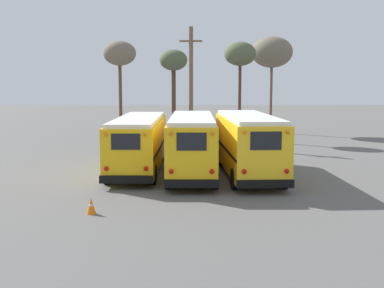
# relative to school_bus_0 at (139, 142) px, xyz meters

# --- Properties ---
(ground_plane) EXTENTS (160.00, 160.00, 0.00)m
(ground_plane) POSITION_rel_school_bus_0_xyz_m (2.99, -0.78, -1.64)
(ground_plane) COLOR #5B5956
(school_bus_0) EXTENTS (2.60, 10.22, 3.02)m
(school_bus_0) POSITION_rel_school_bus_0_xyz_m (0.00, 0.00, 0.00)
(school_bus_0) COLOR yellow
(school_bus_0) RESTS_ON ground
(school_bus_1) EXTENTS (2.52, 9.72, 3.19)m
(school_bus_1) POSITION_rel_school_bus_0_xyz_m (2.99, -1.27, 0.09)
(school_bus_1) COLOR yellow
(school_bus_1) RESTS_ON ground
(school_bus_2) EXTENTS (3.06, 9.71, 3.24)m
(school_bus_2) POSITION_rel_school_bus_0_xyz_m (5.98, -1.36, 0.12)
(school_bus_2) COLOR yellow
(school_bus_2) RESTS_ON ground
(utility_pole) EXTENTS (1.80, 0.34, 9.29)m
(utility_pole) POSITION_rel_school_bus_0_xyz_m (2.84, 11.65, 3.11)
(utility_pole) COLOR brown
(utility_pole) RESTS_ON ground
(bare_tree_0) EXTENTS (2.79, 2.79, 8.20)m
(bare_tree_0) POSITION_rel_school_bus_0_xyz_m (1.03, 21.67, 5.24)
(bare_tree_0) COLOR #473323
(bare_tree_0) RESTS_ON ground
(bare_tree_1) EXTENTS (2.91, 2.91, 8.62)m
(bare_tree_1) POSITION_rel_school_bus_0_xyz_m (-3.54, 16.54, 5.75)
(bare_tree_1) COLOR brown
(bare_tree_1) RESTS_ON ground
(bare_tree_2) EXTENTS (4.02, 4.02, 9.39)m
(bare_tree_2) POSITION_rel_school_bus_0_xyz_m (10.66, 20.73, 6.19)
(bare_tree_2) COLOR brown
(bare_tree_2) RESTS_ON ground
(bare_tree_3) EXTENTS (2.70, 2.70, 8.37)m
(bare_tree_3) POSITION_rel_school_bus_0_xyz_m (7.00, 14.57, 5.59)
(bare_tree_3) COLOR #473323
(bare_tree_3) RESTS_ON ground
(traffic_cone) EXTENTS (0.36, 0.36, 0.63)m
(traffic_cone) POSITION_rel_school_bus_0_xyz_m (-0.79, -9.08, -1.33)
(traffic_cone) COLOR orange
(traffic_cone) RESTS_ON ground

